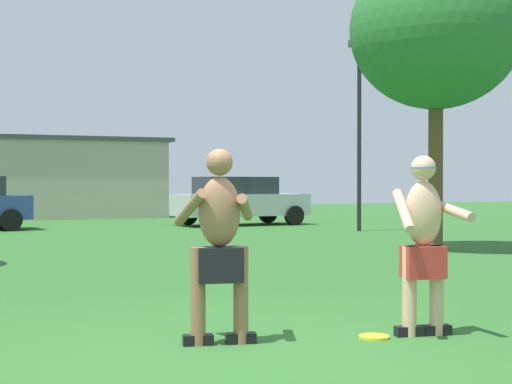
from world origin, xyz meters
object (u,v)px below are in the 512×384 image
(frisbee, at_px, (374,337))
(tree_left_field, at_px, (436,31))
(car_silver_far_end, at_px, (239,200))
(lamp_post, at_px, (359,114))
(player_in_red, at_px, (423,237))
(player_near, at_px, (219,241))

(frisbee, xyz_separation_m, tree_left_field, (5.82, 7.34, 4.48))
(tree_left_field, bearing_deg, frisbee, -128.39)
(car_silver_far_end, bearing_deg, tree_left_field, -88.37)
(lamp_post, bearing_deg, player_in_red, -117.54)
(player_in_red, relative_size, frisbee, 5.92)
(frisbee, bearing_deg, player_in_red, -7.65)
(lamp_post, bearing_deg, player_near, -123.96)
(player_near, xyz_separation_m, car_silver_far_end, (6.88, 17.52, -0.07))
(car_silver_far_end, height_order, lamp_post, lamp_post)
(player_in_red, distance_m, lamp_post, 15.58)
(lamp_post, bearing_deg, car_silver_far_end, 116.06)
(tree_left_field, bearing_deg, lamp_post, 74.14)
(player_near, height_order, lamp_post, lamp_post)
(frisbee, xyz_separation_m, lamp_post, (7.59, 13.58, 3.36))
(player_near, relative_size, frisbee, 6.03)
(lamp_post, height_order, tree_left_field, tree_left_field)
(car_silver_far_end, relative_size, tree_left_field, 0.73)
(player_in_red, relative_size, car_silver_far_end, 0.37)
(player_in_red, xyz_separation_m, tree_left_field, (5.34, 7.41, 3.59))
(car_silver_far_end, distance_m, lamp_post, 5.35)
(player_near, xyz_separation_m, lamp_post, (8.95, 13.29, 2.48))
(player_near, bearing_deg, player_in_red, -10.79)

